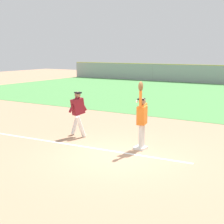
{
  "coord_description": "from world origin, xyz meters",
  "views": [
    {
      "loc": [
        5.09,
        -8.76,
        3.23
      ],
      "look_at": [
        -1.16,
        1.4,
        1.05
      ],
      "focal_mm": 53.89,
      "sensor_mm": 36.0,
      "label": 1
    }
  ],
  "objects_px": {
    "first_base": "(140,148)",
    "fielder": "(142,116)",
    "baseball": "(137,102)",
    "runner": "(78,110)",
    "parked_car_blue": "(167,74)",
    "parked_car_tan": "(217,75)"
  },
  "relations": [
    {
      "from": "runner",
      "to": "baseball",
      "type": "bearing_deg",
      "value": 7.76
    },
    {
      "from": "baseball",
      "to": "parked_car_blue",
      "type": "relative_size",
      "value": 0.02
    },
    {
      "from": "parked_car_tan",
      "to": "first_base",
      "type": "bearing_deg",
      "value": -87.31
    },
    {
      "from": "first_base",
      "to": "fielder",
      "type": "distance_m",
      "value": 1.08
    },
    {
      "from": "runner",
      "to": "baseball",
      "type": "relative_size",
      "value": 23.24
    },
    {
      "from": "first_base",
      "to": "parked_car_blue",
      "type": "xyz_separation_m",
      "value": [
        -9.87,
        26.16,
        0.63
      ]
    },
    {
      "from": "baseball",
      "to": "runner",
      "type": "bearing_deg",
      "value": 171.44
    },
    {
      "from": "parked_car_blue",
      "to": "fielder",
      "type": "bearing_deg",
      "value": -74.28
    },
    {
      "from": "runner",
      "to": "parked_car_tan",
      "type": "height_order",
      "value": "runner"
    },
    {
      "from": "fielder",
      "to": "runner",
      "type": "height_order",
      "value": "fielder"
    },
    {
      "from": "fielder",
      "to": "baseball",
      "type": "xyz_separation_m",
      "value": [
        -0.15,
        -0.09,
        0.49
      ]
    },
    {
      "from": "first_base",
      "to": "parked_car_blue",
      "type": "distance_m",
      "value": 27.97
    },
    {
      "from": "fielder",
      "to": "baseball",
      "type": "bearing_deg",
      "value": 20.06
    },
    {
      "from": "runner",
      "to": "baseball",
      "type": "distance_m",
      "value": 2.82
    },
    {
      "from": "first_base",
      "to": "baseball",
      "type": "xyz_separation_m",
      "value": [
        -0.11,
        -0.09,
        1.57
      ]
    },
    {
      "from": "parked_car_blue",
      "to": "parked_car_tan",
      "type": "xyz_separation_m",
      "value": [
        5.45,
        0.43,
        0.0
      ]
    },
    {
      "from": "baseball",
      "to": "parked_car_tan",
      "type": "relative_size",
      "value": 0.02
    },
    {
      "from": "parked_car_blue",
      "to": "runner",
      "type": "bearing_deg",
      "value": -79.78
    },
    {
      "from": "first_base",
      "to": "baseball",
      "type": "relative_size",
      "value": 5.14
    },
    {
      "from": "baseball",
      "to": "fielder",
      "type": "bearing_deg",
      "value": 31.96
    },
    {
      "from": "runner",
      "to": "parked_car_blue",
      "type": "bearing_deg",
      "value": 121.57
    },
    {
      "from": "baseball",
      "to": "first_base",
      "type": "bearing_deg",
      "value": 37.81
    }
  ]
}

